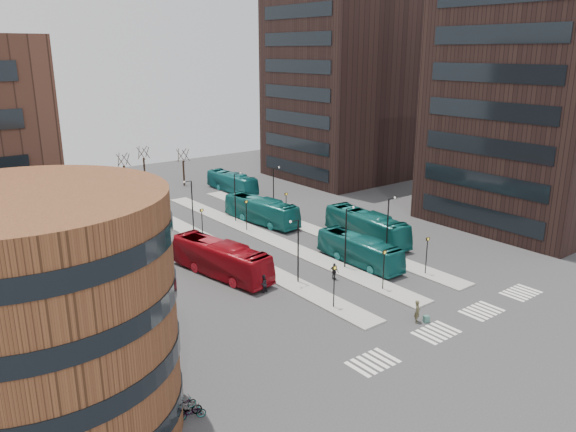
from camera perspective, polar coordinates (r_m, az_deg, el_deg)
ground at (r=44.40m, az=19.81°, el=-12.61°), size 160.00×160.00×0.00m
island_left at (r=61.56m, az=-6.47°, el=-3.36°), size 2.50×45.00×0.15m
island_mid at (r=64.69m, az=-1.94°, el=-2.27°), size 2.50×45.00×0.15m
island_right at (r=68.21m, az=2.14°, el=-1.27°), size 2.50×45.00×0.15m
suitcase at (r=46.82m, az=13.87°, el=-10.12°), size 0.53×0.47×0.55m
red_bus at (r=54.31m, az=-6.89°, el=-4.32°), size 4.82×12.36×3.36m
teal_bus_a at (r=57.28m, az=7.25°, el=-3.46°), size 2.62×10.48×2.91m
teal_bus_b at (r=70.28m, az=-2.72°, el=0.57°), size 3.90×11.73×3.21m
teal_bus_c at (r=64.29m, az=7.96°, el=-1.05°), size 3.82×12.19×3.34m
teal_bus_d at (r=86.44m, az=-5.71°, el=3.44°), size 2.85×10.63×2.94m
traveller at (r=46.37m, az=13.00°, el=-9.42°), size 0.82×0.77×1.87m
commuter_a at (r=50.50m, az=-2.53°, el=-6.89°), size 0.89×0.73×1.69m
commuter_b at (r=53.38m, az=4.73°, el=-5.63°), size 0.61×1.02×1.63m
commuter_c at (r=56.80m, az=7.21°, el=-4.34°), size 0.81×1.14×1.59m
bicycle_near at (r=35.37m, az=-9.80°, el=-19.04°), size 1.83×1.21×0.91m
bicycle_mid at (r=35.62m, az=-10.11°, el=-18.69°), size 1.72×0.96×0.99m
bicycle_far at (r=36.11m, az=-10.59°, el=-18.28°), size 1.71×0.67×0.88m
crosswalk_stripes at (r=47.60m, az=16.88°, el=-10.27°), size 22.35×2.40×0.01m
round_building at (r=33.24m, az=-24.42°, el=-9.78°), size 15.16×15.16×14.00m
tower_near at (r=75.14m, az=24.02°, el=10.62°), size 20.12×20.00×30.00m
tower_far at (r=96.04m, az=5.61°, el=12.91°), size 20.12×20.00×30.00m
sign_poles at (r=58.47m, az=1.77°, el=-1.92°), size 12.45×22.12×3.65m
lamp_posts at (r=62.48m, az=-0.42°, el=0.43°), size 14.04×20.24×6.12m
bare_trees at (r=91.86m, az=-13.75°, el=4.63°), size 10.97×8.14×5.90m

